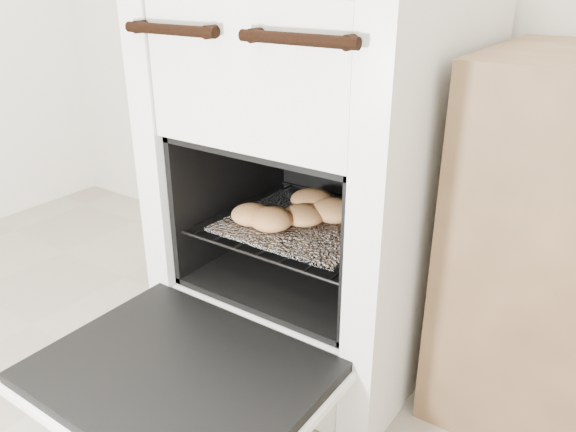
% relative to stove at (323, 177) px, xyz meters
% --- Properties ---
extents(stove, '(0.64, 0.72, 0.99)m').
position_rel_stove_xyz_m(stove, '(0.00, 0.00, 0.00)').
color(stove, white).
rests_on(stove, ground).
extents(oven_door, '(0.58, 0.45, 0.04)m').
position_rel_stove_xyz_m(oven_door, '(0.00, -0.54, -0.27)').
color(oven_door, black).
rests_on(oven_door, stove).
extents(oven_rack, '(0.47, 0.45, 0.01)m').
position_rel_stove_xyz_m(oven_rack, '(0.00, -0.07, -0.11)').
color(oven_rack, black).
rests_on(oven_rack, stove).
extents(foil_sheet, '(0.36, 0.32, 0.01)m').
position_rel_stove_xyz_m(foil_sheet, '(0.00, -0.09, -0.10)').
color(foil_sheet, white).
rests_on(foil_sheet, oven_rack).
extents(baked_rolls, '(0.32, 0.30, 0.05)m').
position_rel_stove_xyz_m(baked_rolls, '(-0.00, -0.07, -0.07)').
color(baked_rolls, '#E2995A').
rests_on(baked_rolls, foil_sheet).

